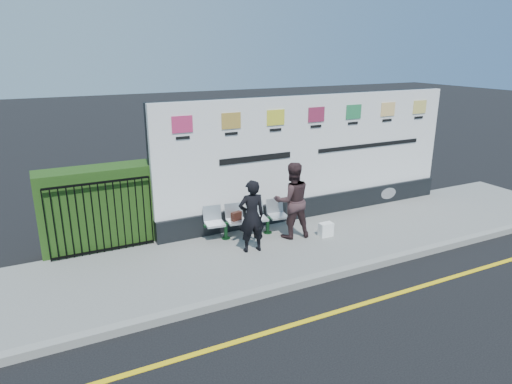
% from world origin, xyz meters
% --- Properties ---
extents(ground, '(80.00, 80.00, 0.00)m').
position_xyz_m(ground, '(0.00, 0.00, 0.00)').
color(ground, black).
extents(pavement, '(14.00, 3.00, 0.12)m').
position_xyz_m(pavement, '(0.00, 2.50, 0.06)').
color(pavement, gray).
rests_on(pavement, ground).
extents(kerb, '(14.00, 0.18, 0.14)m').
position_xyz_m(kerb, '(0.00, 1.00, 0.07)').
color(kerb, gray).
rests_on(kerb, ground).
extents(yellow_line, '(14.00, 0.10, 0.01)m').
position_xyz_m(yellow_line, '(0.00, 0.00, 0.00)').
color(yellow_line, yellow).
rests_on(yellow_line, ground).
extents(billboard, '(8.00, 0.30, 3.00)m').
position_xyz_m(billboard, '(0.50, 3.85, 1.42)').
color(billboard, black).
rests_on(billboard, pavement).
extents(hedge, '(2.35, 0.70, 1.70)m').
position_xyz_m(hedge, '(-4.58, 4.30, 0.97)').
color(hedge, '#224414').
rests_on(hedge, pavement).
extents(railing, '(2.05, 0.06, 1.54)m').
position_xyz_m(railing, '(-4.58, 3.85, 0.89)').
color(railing, black).
rests_on(railing, pavement).
extents(bench, '(1.94, 0.74, 0.41)m').
position_xyz_m(bench, '(-1.54, 3.32, 0.32)').
color(bench, silver).
rests_on(bench, pavement).
extents(woman_left, '(0.60, 0.43, 1.54)m').
position_xyz_m(woman_left, '(-1.80, 2.56, 0.89)').
color(woman_left, black).
rests_on(woman_left, pavement).
extents(woman_right, '(0.93, 0.78, 1.71)m').
position_xyz_m(woman_right, '(-0.67, 2.85, 0.98)').
color(woman_right, '#3B2629').
rests_on(woman_right, pavement).
extents(handbag_brown, '(0.26, 0.17, 0.19)m').
position_xyz_m(handbag_brown, '(-1.79, 3.35, 0.62)').
color(handbag_brown, black).
rests_on(handbag_brown, bench).
extents(carrier_bag_white, '(0.31, 0.19, 0.31)m').
position_xyz_m(carrier_bag_white, '(0.03, 2.51, 0.28)').
color(carrier_bag_white, white).
rests_on(carrier_bag_white, pavement).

